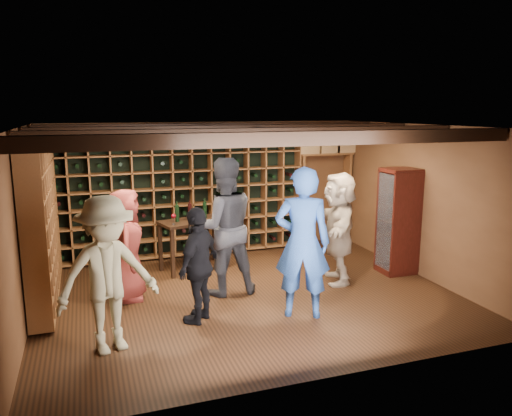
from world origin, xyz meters
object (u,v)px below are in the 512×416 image
object	(u,v)px
display_cabinet	(398,223)
guest_red_floral	(126,245)
man_grey_suit	(224,227)
tasting_table	(194,226)
man_blue_shirt	(302,243)
guest_beige	(339,228)
guest_khaki	(107,275)
guest_woman_black	(199,265)

from	to	relation	value
display_cabinet	guest_red_floral	xyz separation A→B (m)	(-4.42, 0.23, -0.04)
man_grey_suit	tasting_table	distance (m)	1.31
man_grey_suit	guest_red_floral	world-z (taller)	man_grey_suit
display_cabinet	man_grey_suit	world-z (taller)	man_grey_suit
man_blue_shirt	guest_red_floral	distance (m)	2.56
guest_beige	tasting_table	size ratio (longest dim) A/B	1.40
man_blue_shirt	guest_khaki	world-z (taller)	man_blue_shirt
man_grey_suit	guest_beige	distance (m)	1.88
guest_woman_black	tasting_table	world-z (taller)	guest_woman_black
guest_beige	tasting_table	xyz separation A→B (m)	(-2.05, 1.36, -0.12)
guest_woman_black	tasting_table	distance (m)	2.19
man_grey_suit	guest_beige	world-z (taller)	man_grey_suit
man_blue_shirt	guest_khaki	distance (m)	2.49
man_blue_shirt	tasting_table	distance (m)	2.61
tasting_table	guest_khaki	bearing A→B (deg)	-136.31
guest_khaki	tasting_table	bearing A→B (deg)	43.12
guest_red_floral	guest_woman_black	distance (m)	1.37
guest_khaki	tasting_table	distance (m)	3.04
display_cabinet	man_blue_shirt	bearing A→B (deg)	-153.33
man_blue_shirt	guest_khaki	xyz separation A→B (m)	(-2.48, -0.19, -0.11)
display_cabinet	guest_woman_black	xyz separation A→B (m)	(-3.60, -0.86, -0.09)
guest_woman_black	tasting_table	size ratio (longest dim) A/B	1.20
man_blue_shirt	man_grey_suit	bearing A→B (deg)	-32.77
man_grey_suit	guest_woman_black	bearing A→B (deg)	57.16
guest_red_floral	tasting_table	world-z (taller)	guest_red_floral
guest_woman_black	guest_red_floral	bearing A→B (deg)	-101.72
tasting_table	man_blue_shirt	bearing A→B (deg)	-84.57
man_grey_suit	guest_woman_black	xyz separation A→B (m)	(-0.57, -0.88, -0.26)
guest_red_floral	guest_beige	size ratio (longest dim) A/B	0.92
man_grey_suit	guest_woman_black	size ratio (longest dim) A/B	1.34
display_cabinet	guest_woman_black	distance (m)	3.70
man_grey_suit	tasting_table	size ratio (longest dim) A/B	1.61
guest_khaki	guest_red_floral	bearing A→B (deg)	61.88
display_cabinet	man_blue_shirt	xyz separation A→B (m)	(-2.26, -1.14, 0.16)
man_grey_suit	guest_beige	size ratio (longest dim) A/B	1.16
guest_woman_black	guest_beige	size ratio (longest dim) A/B	0.86
guest_red_floral	guest_khaki	distance (m)	1.59
display_cabinet	tasting_table	xyz separation A→B (m)	(-3.21, 1.29, -0.08)
guest_woman_black	man_grey_suit	bearing A→B (deg)	-171.98
guest_woman_black	man_blue_shirt	bearing A→B (deg)	119.47
man_blue_shirt	guest_woman_black	xyz separation A→B (m)	(-1.33, 0.28, -0.25)
man_grey_suit	guest_khaki	size ratio (longest dim) A/B	1.13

